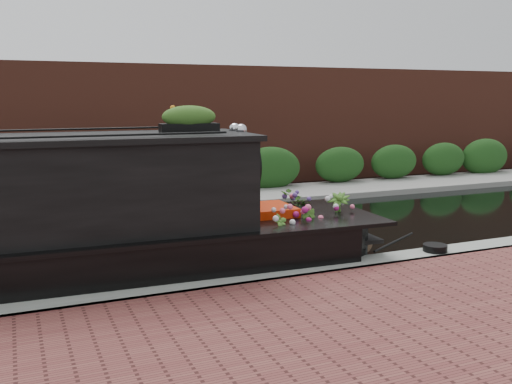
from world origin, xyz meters
name	(u,v)px	position (x,y,z in m)	size (l,w,h in m)	color
ground	(187,242)	(0.00, 0.00, 0.00)	(80.00, 80.00, 0.00)	black
near_bank_coping	(249,292)	(0.00, -3.30, 0.00)	(40.00, 0.60, 0.50)	gray
far_bank_path	(144,207)	(0.00, 4.20, 0.00)	(40.00, 2.40, 0.34)	gray
far_hedge	(137,201)	(0.00, 5.10, 0.00)	(40.00, 1.10, 2.80)	#1A4115
far_brick_wall	(123,191)	(0.00, 7.20, 0.00)	(40.00, 1.00, 8.00)	brown
rope_fender	(358,241)	(2.88, -1.93, 0.20)	(0.40, 0.40, 0.45)	brown
coiled_mooring_rope	(435,248)	(3.62, -3.28, 0.31)	(0.43, 0.43, 0.12)	black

